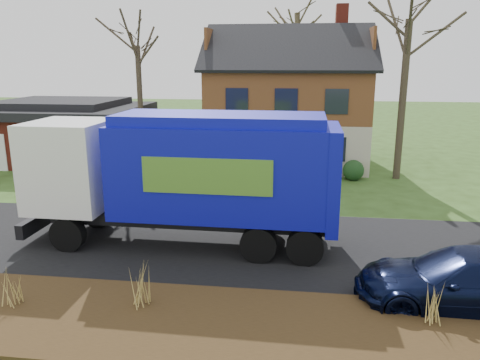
# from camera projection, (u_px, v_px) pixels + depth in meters

# --- Properties ---
(ground) EXTENTS (120.00, 120.00, 0.00)m
(ground) POSITION_uv_depth(u_px,v_px,m) (214.00, 245.00, 15.85)
(ground) COLOR #2E4517
(ground) RESTS_ON ground
(road) EXTENTS (80.00, 7.00, 0.02)m
(road) POSITION_uv_depth(u_px,v_px,m) (214.00, 244.00, 15.85)
(road) COLOR black
(road) RESTS_ON ground
(mulch_verge) EXTENTS (80.00, 3.50, 0.30)m
(mulch_verge) POSITION_uv_depth(u_px,v_px,m) (172.00, 326.00, 10.72)
(mulch_verge) COLOR #312210
(mulch_verge) RESTS_ON ground
(main_house) EXTENTS (12.95, 8.95, 9.26)m
(main_house) POSITION_uv_depth(u_px,v_px,m) (280.00, 95.00, 28.03)
(main_house) COLOR beige
(main_house) RESTS_ON ground
(ranch_house) EXTENTS (9.80, 8.20, 3.70)m
(ranch_house) POSITION_uv_depth(u_px,v_px,m) (63.00, 130.00, 29.38)
(ranch_house) COLOR maroon
(ranch_house) RESTS_ON ground
(garbage_truck) EXTENTS (10.37, 2.90, 4.43)m
(garbage_truck) POSITION_uv_depth(u_px,v_px,m) (188.00, 171.00, 15.30)
(garbage_truck) COLOR black
(garbage_truck) RESTS_ON ground
(silver_sedan) EXTENTS (4.38, 2.16, 1.38)m
(silver_sedan) POSITION_uv_depth(u_px,v_px,m) (106.00, 187.00, 20.36)
(silver_sedan) COLOR #A4A6AC
(silver_sedan) RESTS_ON ground
(navy_wagon) EXTENTS (5.39, 2.26, 1.55)m
(navy_wagon) POSITION_uv_depth(u_px,v_px,m) (466.00, 281.00, 11.52)
(navy_wagon) COLOR black
(navy_wagon) RESTS_ON ground
(tree_front_west) EXTENTS (3.18, 3.18, 9.46)m
(tree_front_west) POSITION_uv_depth(u_px,v_px,m) (136.00, 26.00, 24.01)
(tree_front_west) COLOR #3A2F23
(tree_front_west) RESTS_ON ground
(grass_clump_west) EXTENTS (0.33, 0.28, 0.89)m
(grass_clump_west) POSITION_uv_depth(u_px,v_px,m) (11.00, 288.00, 11.26)
(grass_clump_west) COLOR tan
(grass_clump_west) RESTS_ON mulch_verge
(grass_clump_mid) EXTENTS (0.38, 0.31, 1.07)m
(grass_clump_mid) POSITION_uv_depth(u_px,v_px,m) (141.00, 285.00, 11.19)
(grass_clump_mid) COLOR tan
(grass_clump_mid) RESTS_ON mulch_verge
(grass_clump_east) EXTENTS (0.36, 0.30, 0.91)m
(grass_clump_east) POSITION_uv_depth(u_px,v_px,m) (435.00, 304.00, 10.50)
(grass_clump_east) COLOR tan
(grass_clump_east) RESTS_ON mulch_verge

